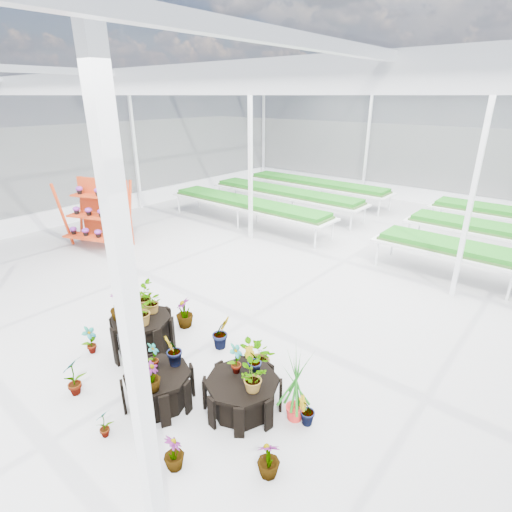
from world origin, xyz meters
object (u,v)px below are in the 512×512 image
Objects in this scene: plinth_mid at (159,388)px; bird_table at (106,210)px; shelf_rack at (97,215)px; plinth_low at (242,394)px; plinth_tall at (143,335)px.

plinth_mid is 0.54× the size of bird_table.
shelf_rack is (-6.68, 2.96, 0.72)m from plinth_mid.
plinth_mid is 7.34m from shelf_rack.
plinth_mid is at bearing -145.01° from plinth_low.
bird_table is at bearing 160.87° from plinth_low.
plinth_tall is 6.63m from bird_table.
plinth_tall is at bearing -44.57° from shelf_rack.
plinth_low is at bearing -28.56° from bird_table.
plinth_tall is 1.34m from plinth_mid.
plinth_mid is 0.50× the size of shelf_rack.
shelf_rack is (-7.68, 2.26, 0.74)m from plinth_low.
shelf_rack is 1.08× the size of bird_table.
shelf_rack reaches higher than plinth_tall.
shelf_rack reaches higher than plinth_low.
plinth_mid is 1.22m from plinth_low.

